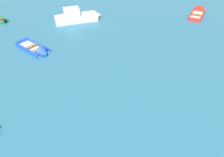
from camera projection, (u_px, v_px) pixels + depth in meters
rowboat_red_far_right at (198, 12)px, 37.21m from camera, size 3.43×4.46×1.44m
rowboat_blue_midfield_left at (39, 51)px, 28.69m from camera, size 4.30×4.32×1.47m
motor_launch_white_foreground_center at (79, 16)px, 34.98m from camera, size 6.38×2.91×2.16m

